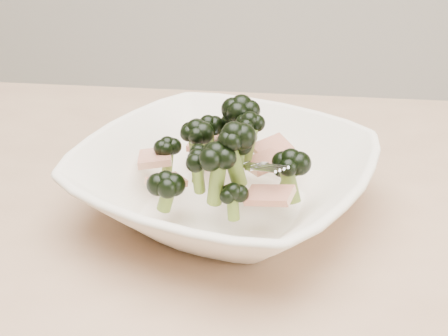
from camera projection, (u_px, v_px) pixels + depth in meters
The scene contains 2 objects.
dining_table at pixel (185, 322), 0.64m from camera, with size 1.20×0.80×0.75m.
broccoli_dish at pixel (224, 177), 0.63m from camera, with size 0.37×0.37×0.12m.
Camera 1 is at (0.10, -0.48, 1.09)m, focal length 50.00 mm.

